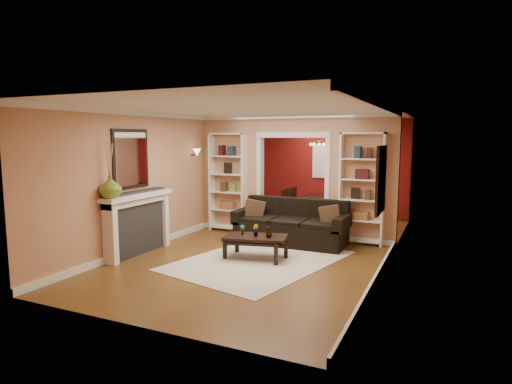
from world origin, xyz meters
The scene contains 30 objects.
floor centered at (0.00, 0.00, 0.00)m, with size 8.00×8.00×0.00m, color brown.
ceiling centered at (0.00, 0.00, 2.70)m, with size 8.00×8.00×0.00m, color white.
wall_back centered at (0.00, 4.00, 1.35)m, with size 8.00×8.00×0.00m, color tan.
wall_front centered at (0.00, -4.00, 1.35)m, with size 8.00×8.00×0.00m, color tan.
wall_left centered at (-2.25, 0.00, 1.35)m, with size 8.00×8.00×0.00m, color tan.
wall_right centered at (2.25, 0.00, 1.35)m, with size 8.00×8.00×0.00m, color tan.
partition_wall centered at (0.00, 1.20, 1.35)m, with size 4.50×0.15×2.70m, color tan.
red_back_panel centered at (0.00, 3.97, 1.32)m, with size 4.44×0.04×2.64m, color maroon.
dining_window centered at (0.00, 3.93, 1.55)m, with size 0.78×0.03×0.98m, color #8CA5CC.
area_rug centered at (0.15, -0.96, 0.01)m, with size 2.25×3.15×0.01m, color beige.
sofa centered at (0.23, 0.45, 0.46)m, with size 2.34×1.01×0.91m, color black.
pillow_left centered at (-0.60, 0.43, 0.65)m, with size 0.41×0.12×0.41m, color brown.
pillow_right centered at (1.06, 0.43, 0.64)m, with size 0.39×0.11×0.39m, color brown.
coffee_table centered at (0.03, -0.87, 0.21)m, with size 1.12×0.61×0.43m, color black.
plant_left centered at (-0.23, -0.87, 0.52)m, with size 0.10×0.07×0.19m, color #336626.
plant_center centered at (0.03, -0.87, 0.53)m, with size 0.12×0.09×0.21m, color #336626.
plant_right centered at (0.29, -0.87, 0.53)m, with size 0.11×0.11×0.20m, color #336626.
bookshelf_left centered at (-1.55, 1.03, 1.15)m, with size 0.90×0.30×2.30m, color white.
bookshelf_right centered at (1.55, 1.03, 1.15)m, with size 0.90×0.30×2.30m, color white.
fireplace centered at (-2.09, -1.50, 0.58)m, with size 0.32×1.70×1.16m, color white.
vase centered at (-2.09, -2.19, 1.36)m, with size 0.38×0.38×0.39m, color olive.
mirror centered at (-2.23, -1.50, 1.80)m, with size 0.03×0.95×1.10m, color silver.
wall_sconce centered at (-2.15, 0.55, 1.83)m, with size 0.18×0.18×0.22m, color #FFE0A5.
framed_art centered at (2.21, -1.00, 1.55)m, with size 0.04×0.85×1.05m, color black.
dining_table centered at (0.10, 2.85, 0.31)m, with size 1.00×1.79×0.63m, color black.
dining_chair_nw centered at (-0.45, 2.55, 0.45)m, with size 0.44×0.44×0.90m, color black.
dining_chair_ne centered at (0.65, 2.55, 0.44)m, with size 0.43×0.43×0.88m, color black.
dining_chair_sw centered at (-0.45, 3.15, 0.44)m, with size 0.44×0.44×0.88m, color black.
dining_chair_se centered at (0.65, 3.15, 0.39)m, with size 0.39×0.39×0.78m, color black.
chandelier centered at (0.00, 2.70, 2.02)m, with size 0.50×0.50×0.30m, color #382019.
Camera 1 is at (3.19, -7.75, 2.19)m, focal length 30.00 mm.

